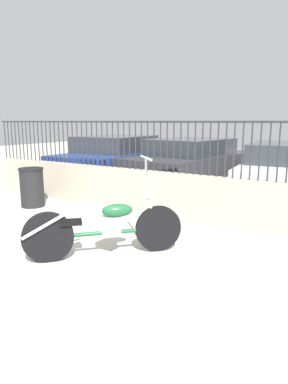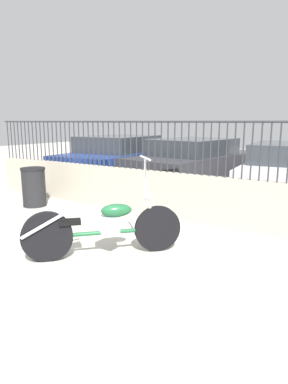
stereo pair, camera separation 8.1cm
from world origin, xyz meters
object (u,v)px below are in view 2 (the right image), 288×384
at_px(trash_bin, 34,187).
at_px(motorcycle_green, 96,228).
at_px(car_blue, 122,159).
at_px(car_dark_grey, 196,163).

bearing_deg(trash_bin, motorcycle_green, -24.92).
xyz_separation_m(car_blue, car_dark_grey, (2.27, 0.31, -0.01)).
bearing_deg(car_dark_grey, trash_bin, 157.96).
height_order(car_blue, car_dark_grey, car_blue).
bearing_deg(trash_bin, car_blue, 93.91).
bearing_deg(car_blue, motorcycle_green, -150.15).
distance_m(motorcycle_green, car_blue, 5.82).
xyz_separation_m(trash_bin, car_blue, (-0.23, 3.43, 0.28)).
bearing_deg(trash_bin, car_dark_grey, 61.48).
relative_size(trash_bin, car_dark_grey, 0.18).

